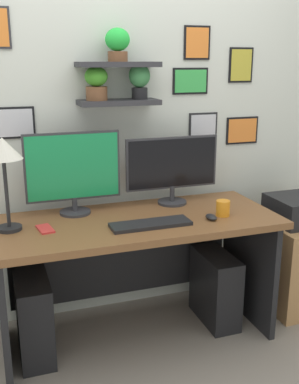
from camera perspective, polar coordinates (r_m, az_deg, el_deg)
name	(u,v)px	position (r m, az deg, el deg)	size (l,w,h in m)	color
ground_plane	(137,335)	(2.96, -1.59, -17.17)	(8.00, 8.00, 0.00)	gray
back_wall_assembly	(114,103)	(2.91, -4.39, 10.79)	(4.40, 0.24, 2.70)	silver
desk	(133,250)	(2.75, -2.02, -7.10)	(1.62, 0.68, 0.75)	brown
monitor_left	(73,171)	(2.69, -9.36, 2.61)	(0.55, 0.18, 0.48)	#2D2D33
monitor_right	(172,167)	(2.86, 2.79, 3.10)	(0.59, 0.18, 0.42)	#2D2D33
keyboard	(151,224)	(2.52, 0.13, -3.95)	(0.44, 0.14, 0.02)	black
computer_mouse	(211,217)	(2.63, 7.59, -3.06)	(0.06, 0.09, 0.03)	black
desk_lamp	(3,156)	(2.46, -17.50, 4.26)	(0.20, 0.20, 0.49)	black
cell_phone	(45,229)	(2.52, -12.67, -4.44)	(0.07, 0.14, 0.01)	red
coffee_mug	(223,208)	(2.70, 8.99, -1.97)	(0.08, 0.08, 0.09)	orange
drawer_cabinet	(295,263)	(3.32, 17.45, -8.30)	(0.44, 0.50, 0.59)	tan
computer_tower_left	(34,317)	(2.76, -13.98, -14.69)	(0.18, 0.40, 0.47)	black
computer_tower_right	(215,287)	(3.03, 8.06, -11.51)	(0.18, 0.40, 0.45)	black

